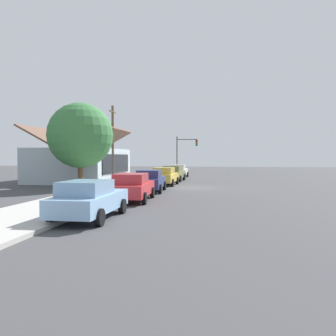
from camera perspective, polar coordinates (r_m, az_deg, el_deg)
ground_plane at (r=28.79m, az=3.95°, el=-3.22°), size 120.00×120.00×0.00m
sidewalk_curb at (r=29.80m, az=-6.85°, el=-2.90°), size 60.00×4.20×0.16m
car_skyblue at (r=14.73m, az=-12.59°, el=-4.94°), size 4.79×2.08×1.59m
car_cherry at (r=20.32m, az=-5.79°, el=-3.04°), size 4.98×2.29×1.59m
car_navy at (r=25.47m, az=-2.92°, el=-2.04°), size 4.58×2.17×1.59m
car_mustard at (r=31.18m, az=-0.57°, el=-1.32°), size 4.40×2.13×1.59m
car_olive at (r=36.69m, az=0.87°, el=-0.84°), size 4.52×2.16×1.59m
car_ivory at (r=42.68m, az=1.70°, el=-0.46°), size 4.66×2.09×1.59m
storefront_building at (r=37.33m, az=-13.88°, el=0.70°), size 11.19×7.82×5.47m
shade_tree at (r=29.27m, az=-13.99°, el=5.11°), size 5.23×5.23×6.86m
traffic_light_main at (r=46.60m, az=2.75°, el=3.03°), size 0.37×2.79×5.20m
utility_pole_wooden at (r=34.92m, az=-8.91°, el=4.11°), size 1.80×0.24×7.50m
fire_hydrant_red at (r=39.34m, az=-0.86°, el=-1.12°), size 0.22×0.22×0.71m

